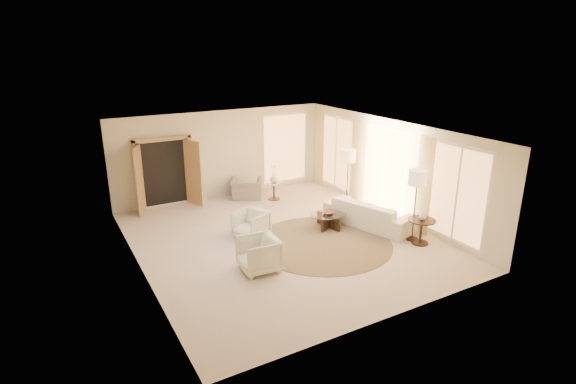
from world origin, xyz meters
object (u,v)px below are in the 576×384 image
armchair_right (259,253)px  coffee_table (329,219)px  floor_lamp_near (348,158)px  side_vase (274,178)px  end_table (421,227)px  end_vase (422,216)px  bowl (329,213)px  floor_lamp_far (417,181)px  accent_chair (247,185)px  side_table (274,189)px  armchair_left (251,223)px  sofa (369,213)px

armchair_right → coffee_table: (2.70, 1.23, -0.17)m
floor_lamp_near → side_vase: floor_lamp_near is taller
end_table → side_vase: 5.06m
end_vase → side_vase: bearing=108.8°
bowl → end_vase: bearing=-53.9°
floor_lamp_near → floor_lamp_far: (0.00, -2.81, 0.05)m
floor_lamp_near → end_vase: (0.00, -3.09, -0.79)m
accent_chair → floor_lamp_near: size_ratio=0.55×
end_table → side_table: end_table is taller
side_table → floor_lamp_near: floor_lamp_near is taller
side_table → side_vase: size_ratio=2.06×
coffee_table → side_vase: 2.86m
armchair_left → floor_lamp_near: (3.53, 0.64, 1.14)m
coffee_table → side_vase: side_vase is taller
armchair_left → end_vase: bearing=33.5°
end_table → floor_lamp_far: size_ratio=0.37×
end_vase → coffee_table: bearing=126.1°
sofa → armchair_left: 3.29m
armchair_right → end_table: armchair_right is taller
armchair_right → coffee_table: bearing=118.7°
accent_chair → floor_lamp_near: floor_lamp_near is taller
side_vase → sofa: bearing=-68.5°
coffee_table → floor_lamp_far: bearing=-49.7°
bowl → end_table: bearing=-53.9°
sofa → end_table: 1.61m
side_vase → side_table: bearing=-116.6°
end_table → floor_lamp_near: (-0.00, 3.09, 1.09)m
armchair_right → floor_lamp_far: (4.13, -0.46, 1.15)m
armchair_left → accent_chair: size_ratio=0.79×
sofa → floor_lamp_near: floor_lamp_near is taller
floor_lamp_near → accent_chair: bearing=136.3°
sofa → end_vase: bearing=175.0°
accent_chair → side_vase: 0.93m
end_vase → side_vase: 5.05m
floor_lamp_near → bowl: 2.12m
floor_lamp_near → bowl: size_ratio=5.61×
floor_lamp_near → floor_lamp_far: floor_lamp_far is taller
sofa → armchair_left: bearing=56.5°
coffee_table → side_table: 2.82m
sofa → end_table: size_ratio=3.66×
end_vase → side_vase: (-1.63, 4.78, -0.03)m
sofa → armchair_right: armchair_right is taller
accent_chair → floor_lamp_far: 5.67m
coffee_table → side_table: bearing=94.0°
sofa → bowl: 1.15m
armchair_right → coffee_table: size_ratio=0.59×
floor_lamp_far → end_vase: bearing=-90.0°
armchair_right → floor_lamp_far: floor_lamp_far is taller
floor_lamp_far → side_vase: (-1.63, 4.50, -0.87)m
bowl → side_table: bearing=94.0°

